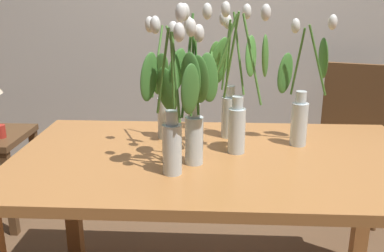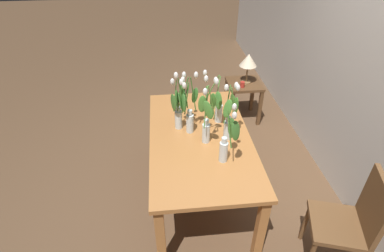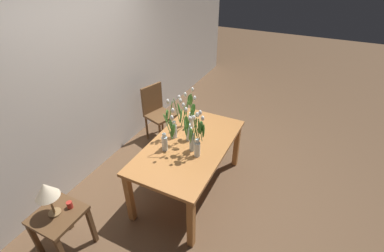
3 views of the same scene
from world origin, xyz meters
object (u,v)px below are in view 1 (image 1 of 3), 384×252
(tulip_vase_1, at_px, (301,102))
(tulip_vase_4, at_px, (235,97))
(tulip_vase_0, at_px, (168,100))
(tulip_vase_3, at_px, (229,89))
(tulip_vase_2, at_px, (193,103))
(dining_chair, at_px, (353,131))
(pillar_candle, at_px, (1,131))
(tulip_vase_5, at_px, (171,117))
(dining_table, at_px, (216,177))

(tulip_vase_1, xyz_separation_m, tulip_vase_4, (-0.28, -0.11, 0.04))
(tulip_vase_0, xyz_separation_m, tulip_vase_3, (0.26, 0.07, 0.04))
(tulip_vase_2, relative_size, dining_chair, 0.63)
(pillar_candle, bearing_deg, tulip_vase_5, -39.16)
(tulip_vase_1, bearing_deg, tulip_vase_0, 178.30)
(tulip_vase_2, bearing_deg, tulip_vase_1, 31.60)
(tulip_vase_3, xyz_separation_m, dining_chair, (0.80, 0.78, -0.43))
(tulip_vase_1, xyz_separation_m, tulip_vase_2, (-0.43, -0.27, 0.06))
(tulip_vase_2, bearing_deg, dining_chair, 50.13)
(tulip_vase_2, bearing_deg, tulip_vase_3, 68.43)
(tulip_vase_1, xyz_separation_m, tulip_vase_3, (-0.30, 0.08, 0.03))
(dining_table, relative_size, dining_chair, 1.72)
(dining_table, height_order, dining_chair, dining_chair)
(dining_chair, bearing_deg, tulip_vase_4, -128.97)
(tulip_vase_4, distance_m, pillar_candle, 1.51)
(tulip_vase_2, bearing_deg, pillar_candle, 144.78)
(tulip_vase_0, relative_size, tulip_vase_1, 0.99)
(dining_chair, bearing_deg, pillar_candle, -171.40)
(tulip_vase_4, height_order, tulip_vase_5, tulip_vase_4)
(tulip_vase_2, xyz_separation_m, pillar_candle, (-1.15, 0.81, -0.39))
(tulip_vase_2, xyz_separation_m, dining_chair, (0.94, 1.13, -0.45))
(dining_chair, bearing_deg, dining_table, -129.89)
(tulip_vase_4, relative_size, tulip_vase_5, 1.08)
(tulip_vase_3, xyz_separation_m, tulip_vase_5, (-0.21, -0.41, -0.01))
(dining_chair, distance_m, pillar_candle, 2.12)
(dining_table, height_order, tulip_vase_2, tulip_vase_2)
(dining_chair, bearing_deg, tulip_vase_0, -141.52)
(dining_chair, bearing_deg, tulip_vase_2, -129.87)
(dining_table, xyz_separation_m, dining_chair, (0.86, 1.02, -0.12))
(dining_chair, relative_size, pillar_candle, 12.40)
(pillar_candle, bearing_deg, tulip_vase_0, -27.18)
(tulip_vase_1, distance_m, pillar_candle, 1.71)
(tulip_vase_0, distance_m, dining_chair, 1.41)
(tulip_vase_2, distance_m, tulip_vase_4, 0.22)
(tulip_vase_5, bearing_deg, dining_table, 46.53)
(dining_table, xyz_separation_m, tulip_vase_4, (0.07, 0.05, 0.32))
(dining_table, xyz_separation_m, pillar_candle, (-1.24, 0.71, -0.06))
(tulip_vase_0, xyz_separation_m, tulip_vase_2, (0.12, -0.28, 0.06))
(tulip_vase_3, relative_size, dining_chair, 0.61)
(tulip_vase_0, bearing_deg, tulip_vase_1, -1.70)
(tulip_vase_4, xyz_separation_m, pillar_candle, (-1.30, 0.66, -0.38))
(tulip_vase_1, bearing_deg, tulip_vase_3, 164.28)
(dining_chair, bearing_deg, tulip_vase_1, -120.57)
(tulip_vase_5, bearing_deg, dining_chair, 49.57)
(tulip_vase_0, xyz_separation_m, pillar_candle, (-1.03, 0.53, -0.33))
(tulip_vase_4, height_order, pillar_candle, tulip_vase_4)
(tulip_vase_5, distance_m, pillar_candle, 1.43)
(tulip_vase_2, height_order, tulip_vase_4, tulip_vase_2)
(dining_table, xyz_separation_m, tulip_vase_0, (-0.21, 0.18, 0.27))
(tulip_vase_5, bearing_deg, tulip_vase_3, 62.91)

